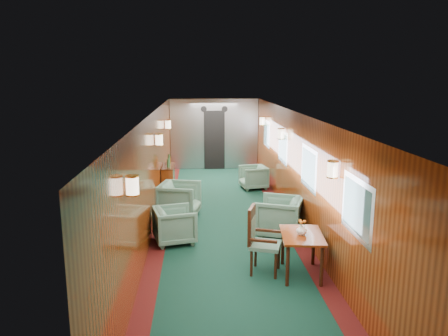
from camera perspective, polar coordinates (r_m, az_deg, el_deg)
name	(u,v)px	position (r m, az deg, el deg)	size (l,w,h in m)	color
room	(226,150)	(9.00, 0.21, 2.31)	(12.00, 12.10, 2.40)	#0D2F22
bulkhead	(214,134)	(14.90, -1.28, 4.41)	(2.98, 0.17, 2.39)	#A4A6AB
windows_right	(294,156)	(9.48, 9.12, 1.52)	(0.02, 8.60, 0.80)	silver
wall_sconces	(224,139)	(9.53, -0.01, 3.80)	(2.97, 7.97, 0.25)	#FFEAC6
dining_table	(302,241)	(7.12, 10.12, -9.34)	(0.73, 0.98, 0.69)	#6B2C0E
side_chair	(259,237)	(7.14, 4.63, -8.99)	(0.61, 0.63, 1.10)	#1F493C
credenza	(169,182)	(11.42, -7.25, -1.78)	(0.31, 0.98, 1.15)	#6B2C0E
flower_vase	(302,230)	(7.03, 10.10, -7.93)	(0.17, 0.17, 0.17)	beige
armchair_left_near	(175,225)	(8.47, -6.44, -7.42)	(0.74, 0.76, 0.69)	#1F493C
armchair_left_far	(180,200)	(9.94, -5.83, -4.15)	(0.84, 0.87, 0.79)	#1F493C
armchair_right_near	(279,217)	(8.81, 7.22, -6.32)	(0.84, 0.87, 0.79)	#1F493C
armchair_right_far	(253,177)	(12.38, 3.85, -1.22)	(0.70, 0.72, 0.65)	#1F493C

